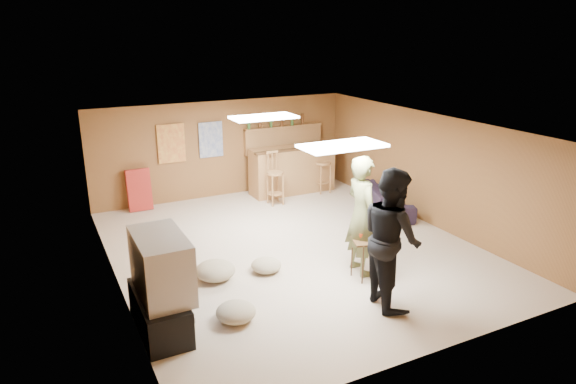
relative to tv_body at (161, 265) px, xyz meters
name	(u,v)px	position (x,y,z in m)	size (l,w,h in m)	color
ground	(293,248)	(2.65, 1.50, -0.90)	(7.00, 7.00, 0.00)	#BFAB92
ceiling	(293,126)	(2.65, 1.50, 1.30)	(6.00, 7.00, 0.02)	silver
wall_back	(223,149)	(2.65, 5.00, 0.20)	(6.00, 0.02, 2.20)	brown
wall_front	(435,272)	(2.65, -2.00, 0.20)	(6.00, 0.02, 2.20)	brown
wall_left	(112,217)	(-0.35, 1.50, 0.20)	(0.02, 7.00, 2.20)	brown
wall_right	(428,169)	(5.65, 1.50, 0.20)	(0.02, 7.00, 2.20)	brown
tv_stand	(160,312)	(-0.07, 0.00, -0.65)	(0.55, 1.30, 0.50)	black
dvd_box	(177,315)	(0.15, 0.00, -0.75)	(0.35, 0.50, 0.08)	#B2B2B7
tv_body	(161,265)	(0.00, 0.00, 0.00)	(0.60, 1.10, 0.80)	#B2B2B7
tv_screen	(185,261)	(0.31, 0.00, 0.00)	(0.02, 0.95, 0.65)	navy
bar_counter	(292,170)	(4.15, 4.45, -0.35)	(2.00, 0.60, 1.10)	#996737
bar_lip	(297,149)	(4.15, 4.20, 0.20)	(2.10, 0.12, 0.05)	#3C2613
bar_shelf	(284,127)	(4.15, 4.90, 0.60)	(2.00, 0.18, 0.05)	#996737
bar_backing	(283,139)	(4.15, 4.92, 0.30)	(2.00, 0.14, 0.60)	#996737
poster_left	(171,143)	(1.45, 4.96, 0.45)	(0.60, 0.03, 0.85)	#BF3F26
poster_right	(211,140)	(2.35, 4.96, 0.45)	(0.55, 0.03, 0.80)	#334C99
folding_chair_stack	(139,190)	(0.65, 4.80, -0.45)	(0.50, 0.14, 0.90)	#B02820
ceiling_panel_front	(343,146)	(2.65, 0.00, 1.27)	(1.20, 0.60, 0.04)	white
ceiling_panel_back	(264,117)	(2.65, 2.70, 1.27)	(1.20, 0.60, 0.04)	white
person_olive	(362,215)	(3.20, 0.23, 0.06)	(0.70, 0.46, 1.92)	#64683C
person_black	(391,238)	(3.00, -0.76, 0.09)	(0.97, 0.75, 1.99)	black
sofa	(387,199)	(5.35, 2.35, -0.64)	(1.81, 0.71, 0.53)	black
tray_table	(368,259)	(3.19, 0.00, -0.59)	(0.48, 0.39, 0.63)	#3C2613
cup_red_near	(361,237)	(3.09, 0.06, -0.22)	(0.08, 0.08, 0.11)	#B1300B
cup_red_far	(377,238)	(3.26, -0.10, -0.22)	(0.08, 0.08, 0.11)	#B1300B
cup_blue	(374,233)	(3.35, 0.09, -0.21)	(0.09, 0.09, 0.12)	#171BA0
bar_stool_left	(275,181)	(3.41, 3.82, -0.37)	(0.33, 0.33, 1.06)	#996737
bar_stool_right	(323,169)	(4.79, 4.11, -0.33)	(0.36, 0.36, 1.13)	#996737
cushion_near_tv	(215,270)	(1.03, 1.02, -0.76)	(0.63, 0.63, 0.28)	gray
cushion_mid	(266,265)	(1.85, 0.89, -0.79)	(0.49, 0.49, 0.22)	gray
cushion_far	(236,312)	(0.88, -0.24, -0.78)	(0.54, 0.54, 0.24)	gray
bottle_row	(276,121)	(3.95, 4.88, 0.75)	(1.48, 0.08, 0.26)	#3F7233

